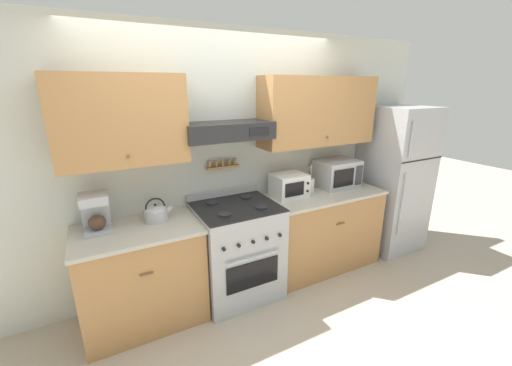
% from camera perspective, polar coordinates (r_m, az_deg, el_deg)
% --- Properties ---
extents(ground_plane, '(16.00, 16.00, 0.00)m').
position_cam_1_polar(ground_plane, '(3.21, -0.91, -21.80)').
color(ground_plane, '#B2A38E').
extents(wall_back, '(5.20, 0.46, 2.55)m').
position_cam_1_polar(wall_back, '(3.13, -4.95, 6.60)').
color(wall_back, silver).
rests_on(wall_back, ground_plane).
extents(counter_left, '(1.01, 0.66, 0.89)m').
position_cam_1_polar(counter_left, '(3.01, -19.93, -15.42)').
color(counter_left, '#AD7A47').
rests_on(counter_left, ground_plane).
extents(counter_right, '(1.35, 0.66, 0.89)m').
position_cam_1_polar(counter_right, '(3.71, 11.51, -8.17)').
color(counter_right, '#AD7A47').
rests_on(counter_right, ground_plane).
extents(stove_range, '(0.76, 0.71, 1.01)m').
position_cam_1_polar(stove_range, '(3.16, -3.48, -12.04)').
color(stove_range, '#ADAFB5').
rests_on(stove_range, ground_plane).
extents(refrigerator, '(0.70, 0.70, 1.79)m').
position_cam_1_polar(refrigerator, '(4.30, 23.74, 0.59)').
color(refrigerator, '#ADAFB5').
rests_on(refrigerator, ground_plane).
extents(tea_kettle, '(0.25, 0.19, 0.21)m').
position_cam_1_polar(tea_kettle, '(2.86, -17.69, -5.15)').
color(tea_kettle, '#B7B7BC').
rests_on(tea_kettle, counter_left).
extents(coffee_maker, '(0.21, 0.23, 0.32)m').
position_cam_1_polar(coffee_maker, '(2.83, -27.15, -4.76)').
color(coffee_maker, '#ADAFB5').
rests_on(coffee_maker, counter_left).
extents(microwave, '(0.47, 0.36, 0.31)m').
position_cam_1_polar(microwave, '(3.75, 14.50, 1.70)').
color(microwave, '#ADAFB5').
rests_on(microwave, counter_right).
extents(utensil_crock, '(0.12, 0.12, 0.31)m').
position_cam_1_polar(utensil_crock, '(3.50, 9.58, -0.34)').
color(utensil_crock, silver).
rests_on(utensil_crock, counter_right).
extents(toaster_oven, '(0.35, 0.30, 0.24)m').
position_cam_1_polar(toaster_oven, '(3.34, 6.02, -0.38)').
color(toaster_oven, white).
rests_on(toaster_oven, counter_right).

